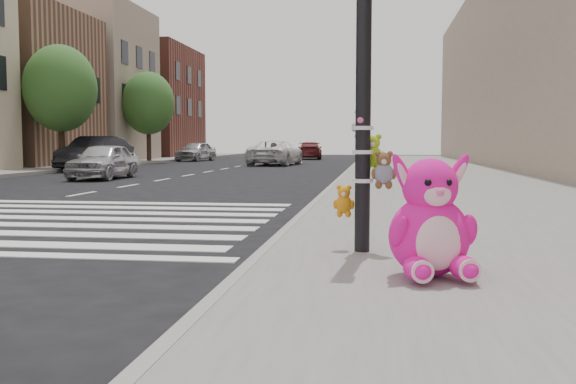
% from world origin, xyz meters
% --- Properties ---
extents(ground, '(120.00, 120.00, 0.00)m').
position_xyz_m(ground, '(0.00, 0.00, 0.00)').
color(ground, black).
rests_on(ground, ground).
extents(sidewalk_near, '(7.00, 80.00, 0.14)m').
position_xyz_m(sidewalk_near, '(5.00, 10.00, 0.07)').
color(sidewalk_near, slate).
rests_on(sidewalk_near, ground).
extents(curb_edge, '(0.12, 80.00, 0.15)m').
position_xyz_m(curb_edge, '(1.55, 10.00, 0.07)').
color(curb_edge, gray).
rests_on(curb_edge, ground).
extents(bld_far_c, '(6.00, 8.00, 8.00)m').
position_xyz_m(bld_far_c, '(-15.50, 26.00, 4.00)').
color(bld_far_c, '#896149').
rests_on(bld_far_c, ground).
extents(bld_far_d, '(6.00, 8.00, 10.00)m').
position_xyz_m(bld_far_d, '(-15.50, 35.00, 5.00)').
color(bld_far_d, tan).
rests_on(bld_far_d, ground).
extents(bld_far_e, '(6.00, 10.00, 9.00)m').
position_xyz_m(bld_far_e, '(-15.50, 46.00, 4.50)').
color(bld_far_e, brown).
rests_on(bld_far_e, ground).
extents(signal_pole, '(0.67, 0.50, 4.00)m').
position_xyz_m(signal_pole, '(2.62, 1.82, 1.81)').
color(signal_pole, black).
rests_on(signal_pole, sidewalk_near).
extents(tree_far_b, '(3.20, 3.20, 5.44)m').
position_xyz_m(tree_far_b, '(-11.20, 22.00, 3.65)').
color(tree_far_b, '#382619').
rests_on(tree_far_b, sidewalk_far).
extents(tree_far_c, '(3.20, 3.20, 5.44)m').
position_xyz_m(tree_far_c, '(-11.20, 33.00, 3.65)').
color(tree_far_c, '#382619').
rests_on(tree_far_c, sidewalk_far).
extents(pink_bunny, '(0.83, 0.92, 1.08)m').
position_xyz_m(pink_bunny, '(3.21, 0.57, 0.58)').
color(pink_bunny, '#FF15A1').
rests_on(pink_bunny, sidewalk_near).
extents(red_teddy, '(0.16, 0.12, 0.21)m').
position_xyz_m(red_teddy, '(3.40, 2.40, 0.24)').
color(red_teddy, red).
rests_on(red_teddy, sidewalk_near).
extents(car_silver_far, '(1.57, 3.74, 1.26)m').
position_xyz_m(car_silver_far, '(-6.70, 16.25, 0.63)').
color(car_silver_far, silver).
rests_on(car_silver_far, ground).
extents(car_dark_far, '(1.81, 4.77, 1.55)m').
position_xyz_m(car_dark_far, '(-9.80, 22.41, 0.78)').
color(car_dark_far, black).
rests_on(car_dark_far, ground).
extents(car_white_near, '(2.74, 5.11, 1.36)m').
position_xyz_m(car_white_near, '(-2.84, 30.22, 0.68)').
color(car_white_near, silver).
rests_on(car_white_near, ground).
extents(car_maroon_near, '(2.19, 4.55, 1.28)m').
position_xyz_m(car_maroon_near, '(-2.27, 42.84, 0.64)').
color(car_maroon_near, maroon).
rests_on(car_maroon_near, ground).
extents(car_silver_deep, '(2.21, 4.11, 1.33)m').
position_xyz_m(car_silver_deep, '(-9.39, 37.03, 0.66)').
color(car_silver_deep, '#B1B1B6').
rests_on(car_silver_deep, ground).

